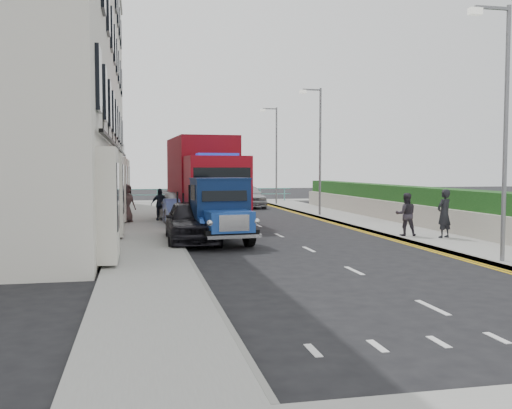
% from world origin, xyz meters
% --- Properties ---
extents(ground, '(120.00, 120.00, 0.00)m').
position_xyz_m(ground, '(0.00, 0.00, 0.00)').
color(ground, black).
rests_on(ground, ground).
extents(pavement_west, '(2.40, 38.00, 0.12)m').
position_xyz_m(pavement_west, '(-5.20, 9.00, 0.06)').
color(pavement_west, gray).
rests_on(pavement_west, ground).
extents(pavement_east, '(2.60, 38.00, 0.12)m').
position_xyz_m(pavement_east, '(5.30, 9.00, 0.06)').
color(pavement_east, gray).
rests_on(pavement_east, ground).
extents(promenade, '(30.00, 2.50, 0.12)m').
position_xyz_m(promenade, '(0.00, 29.00, 0.06)').
color(promenade, gray).
rests_on(promenade, ground).
extents(sea_plane, '(120.00, 120.00, 0.00)m').
position_xyz_m(sea_plane, '(0.00, 60.00, 0.00)').
color(sea_plane, slate).
rests_on(sea_plane, ground).
extents(terrace_west, '(6.31, 30.20, 14.25)m').
position_xyz_m(terrace_west, '(-9.47, 13.00, 7.17)').
color(terrace_west, silver).
rests_on(terrace_west, ground).
extents(garden_east, '(1.45, 28.00, 1.75)m').
position_xyz_m(garden_east, '(7.21, 9.00, 0.90)').
color(garden_east, '#B2AD9E').
rests_on(garden_east, ground).
extents(seafront_railing, '(13.00, 0.08, 1.11)m').
position_xyz_m(seafront_railing, '(0.00, 28.20, 0.58)').
color(seafront_railing, '#59B2A5').
rests_on(seafront_railing, ground).
extents(lamp_near, '(1.23, 0.18, 7.00)m').
position_xyz_m(lamp_near, '(4.18, -2.00, 4.00)').
color(lamp_near, slate).
rests_on(lamp_near, ground).
extents(lamp_mid, '(1.23, 0.18, 7.00)m').
position_xyz_m(lamp_mid, '(4.18, 14.00, 4.00)').
color(lamp_mid, slate).
rests_on(lamp_mid, ground).
extents(lamp_far, '(1.23, 0.18, 7.00)m').
position_xyz_m(lamp_far, '(4.18, 24.00, 4.00)').
color(lamp_far, slate).
rests_on(lamp_far, ground).
extents(bedford_lorry, '(2.42, 5.00, 2.29)m').
position_xyz_m(bedford_lorry, '(-2.70, 3.81, 1.05)').
color(bedford_lorry, black).
rests_on(bedford_lorry, ground).
extents(red_lorry, '(3.18, 8.12, 4.18)m').
position_xyz_m(red_lorry, '(-2.29, 11.83, 2.22)').
color(red_lorry, black).
rests_on(red_lorry, ground).
extents(parked_car_front, '(1.92, 4.58, 1.55)m').
position_xyz_m(parked_car_front, '(-3.60, 4.39, 0.77)').
color(parked_car_front, black).
rests_on(parked_car_front, ground).
extents(parked_car_mid, '(1.51, 3.86, 1.25)m').
position_xyz_m(parked_car_mid, '(-3.60, 10.56, 0.63)').
color(parked_car_mid, '#5C73C5').
rests_on(parked_car_mid, ground).
extents(parked_car_rear, '(2.49, 5.31, 1.50)m').
position_xyz_m(parked_car_rear, '(-3.38, 12.07, 0.75)').
color(parked_car_rear, '#B4B3B9').
rests_on(parked_car_rear, ground).
extents(seafront_car_left, '(4.07, 5.94, 1.51)m').
position_xyz_m(seafront_car_left, '(-1.45, 25.18, 0.76)').
color(seafront_car_left, black).
rests_on(seafront_car_left, ground).
extents(seafront_car_right, '(2.07, 4.72, 1.58)m').
position_xyz_m(seafront_car_right, '(1.85, 22.28, 0.79)').
color(seafront_car_right, '#B9B9BE').
rests_on(seafront_car_right, ground).
extents(pedestrian_east_near, '(0.77, 0.65, 1.78)m').
position_xyz_m(pedestrian_east_near, '(5.47, 3.08, 1.01)').
color(pedestrian_east_near, black).
rests_on(pedestrian_east_near, pavement_east).
extents(pedestrian_east_far, '(0.93, 0.81, 1.61)m').
position_xyz_m(pedestrian_east_far, '(4.40, 3.96, 0.93)').
color(pedestrian_east_far, '#312B35').
rests_on(pedestrian_east_far, pavement_east).
extents(pedestrian_west_near, '(0.96, 0.51, 1.56)m').
position_xyz_m(pedestrian_west_near, '(-4.40, 12.31, 0.90)').
color(pedestrian_west_near, black).
rests_on(pedestrian_west_near, pavement_west).
extents(pedestrian_west_far, '(1.05, 0.95, 1.81)m').
position_xyz_m(pedestrian_west_far, '(-6.00, 11.73, 1.02)').
color(pedestrian_west_far, '#473533').
rests_on(pedestrian_west_far, pavement_west).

